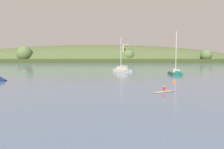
# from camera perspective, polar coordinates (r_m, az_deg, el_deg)

# --- Properties ---
(far_shoreline_hill) EXTENTS (408.45, 111.42, 37.60)m
(far_shoreline_hill) POSITION_cam_1_polar(r_m,az_deg,el_deg) (241.66, -4.34, 3.27)
(far_shoreline_hill) COLOR #35401E
(far_shoreline_hill) RESTS_ON ground
(dockside_crane) EXTENTS (8.67, 12.21, 18.09)m
(dockside_crane) POSITION_cam_1_polar(r_m,az_deg,el_deg) (213.26, 2.95, 5.42)
(dockside_crane) COLOR #4C4C51
(dockside_crane) RESTS_ON ground
(sailboat_midwater_white) EXTENTS (7.16, 8.41, 12.82)m
(sailboat_midwater_white) POSITION_cam_1_polar(r_m,az_deg,el_deg) (74.20, 2.32, 0.98)
(sailboat_midwater_white) COLOR #ADB2BC
(sailboat_midwater_white) RESTS_ON ground
(sailboat_far_left) EXTENTS (2.88, 8.24, 12.87)m
(sailboat_far_left) POSITION_cam_1_polar(r_m,az_deg,el_deg) (61.93, 16.18, 0.07)
(sailboat_far_left) COLOR #0F564C
(sailboat_far_left) RESTS_ON ground
(canoe_with_paddler) EXTENTS (3.61, 3.09, 1.02)m
(canoe_with_paddler) POSITION_cam_1_polar(r_m,az_deg,el_deg) (30.35, 13.34, -4.31)
(canoe_with_paddler) COLOR gray
(canoe_with_paddler) RESTS_ON ground
(mooring_buoy_foreground) EXTENTS (0.71, 0.71, 0.79)m
(mooring_buoy_foreground) POSITION_cam_1_polar(r_m,az_deg,el_deg) (42.38, 15.83, -2.06)
(mooring_buoy_foreground) COLOR #EA5B19
(mooring_buoy_foreground) RESTS_ON ground
(mooring_buoy_midchannel) EXTENTS (0.53, 0.53, 0.61)m
(mooring_buoy_midchannel) POSITION_cam_1_polar(r_m,az_deg,el_deg) (83.84, -21.82, 0.87)
(mooring_buoy_midchannel) COLOR #EA5B19
(mooring_buoy_midchannel) RESTS_ON ground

